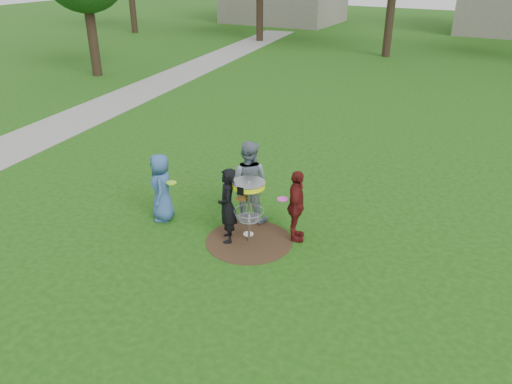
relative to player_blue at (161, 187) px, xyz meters
The scene contains 10 objects.
ground 2.29m from the player_blue, ahead, with size 100.00×100.00×0.00m, color #19470F.
dirt_patch 2.28m from the player_blue, ahead, with size 1.80×1.80×0.01m, color #47331E.
concrete_path 11.27m from the player_blue, 134.25° to the left, with size 2.20×40.00×0.02m, color #9E9E99.
player_blue is the anchor object (origin of this frame).
player_black 1.75m from the player_blue, ahead, with size 0.58×0.38×1.59m, color black.
player_grey 1.90m from the player_blue, 28.00° to the left, with size 0.89×0.70×1.84m, color slate.
player_maroon 3.01m from the player_blue, 11.31° to the left, with size 0.90×0.37×1.53m, color #5E1615.
disc_on_grass 2.16m from the player_blue, ahead, with size 0.22×0.22×0.02m, color white.
disc_golf_basket 2.17m from the player_blue, ahead, with size 0.66×0.67×1.38m.
held_discs 1.74m from the player_blue, ahead, with size 2.66×0.87×0.21m.
Camera 1 is at (4.33, -7.71, 5.38)m, focal length 35.00 mm.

